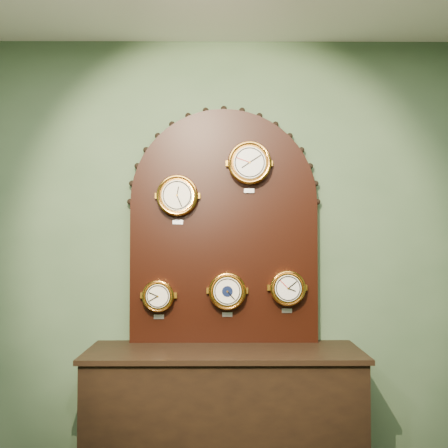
{
  "coord_description": "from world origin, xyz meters",
  "views": [
    {
      "loc": [
        -0.02,
        -0.74,
        1.49
      ],
      "look_at": [
        0.0,
        2.25,
        1.58
      ],
      "focal_mm": 39.66,
      "sensor_mm": 36.0,
      "label": 1
    }
  ],
  "objects_px": {
    "hygrometer": "(158,296)",
    "barometer": "(227,291)",
    "arabic_clock": "(249,163)",
    "tide_clock": "(287,288)",
    "roman_clock": "(177,196)",
    "shop_counter": "(224,422)",
    "display_board": "(224,218)"
  },
  "relations": [
    {
      "from": "roman_clock",
      "to": "arabic_clock",
      "type": "height_order",
      "value": "arabic_clock"
    },
    {
      "from": "hygrometer",
      "to": "shop_counter",
      "type": "bearing_deg",
      "value": -20.49
    },
    {
      "from": "roman_clock",
      "to": "hygrometer",
      "type": "xyz_separation_m",
      "value": [
        -0.12,
        0.0,
        -0.63
      ]
    },
    {
      "from": "arabic_clock",
      "to": "barometer",
      "type": "relative_size",
      "value": 1.14
    },
    {
      "from": "barometer",
      "to": "arabic_clock",
      "type": "bearing_deg",
      "value": -0.34
    },
    {
      "from": "barometer",
      "to": "tide_clock",
      "type": "bearing_deg",
      "value": 0.06
    },
    {
      "from": "tide_clock",
      "to": "arabic_clock",
      "type": "bearing_deg",
      "value": -179.71
    },
    {
      "from": "arabic_clock",
      "to": "tide_clock",
      "type": "height_order",
      "value": "arabic_clock"
    },
    {
      "from": "arabic_clock",
      "to": "hygrometer",
      "type": "bearing_deg",
      "value": 179.82
    },
    {
      "from": "arabic_clock",
      "to": "barometer",
      "type": "distance_m",
      "value": 0.82
    },
    {
      "from": "shop_counter",
      "to": "hygrometer",
      "type": "relative_size",
      "value": 6.37
    },
    {
      "from": "display_board",
      "to": "tide_clock",
      "type": "height_order",
      "value": "display_board"
    },
    {
      "from": "roman_clock",
      "to": "barometer",
      "type": "distance_m",
      "value": 0.68
    },
    {
      "from": "barometer",
      "to": "shop_counter",
      "type": "bearing_deg",
      "value": -97.99
    },
    {
      "from": "arabic_clock",
      "to": "tide_clock",
      "type": "xyz_separation_m",
      "value": [
        0.24,
        0.0,
        -0.79
      ]
    },
    {
      "from": "roman_clock",
      "to": "hygrometer",
      "type": "bearing_deg",
      "value": 179.26
    },
    {
      "from": "roman_clock",
      "to": "barometer",
      "type": "bearing_deg",
      "value": 0.09
    },
    {
      "from": "roman_clock",
      "to": "tide_clock",
      "type": "height_order",
      "value": "roman_clock"
    },
    {
      "from": "shop_counter",
      "to": "barometer",
      "type": "relative_size",
      "value": 5.62
    },
    {
      "from": "arabic_clock",
      "to": "display_board",
      "type": "bearing_deg",
      "value": 157.31
    },
    {
      "from": "tide_clock",
      "to": "hygrometer",
      "type": "bearing_deg",
      "value": 179.96
    },
    {
      "from": "shop_counter",
      "to": "hygrometer",
      "type": "xyz_separation_m",
      "value": [
        -0.41,
        0.15,
        0.73
      ]
    },
    {
      "from": "arabic_clock",
      "to": "tide_clock",
      "type": "relative_size",
      "value": 1.18
    },
    {
      "from": "hygrometer",
      "to": "barometer",
      "type": "relative_size",
      "value": 0.88
    },
    {
      "from": "shop_counter",
      "to": "barometer",
      "type": "xyz_separation_m",
      "value": [
        0.02,
        0.15,
        0.76
      ]
    },
    {
      "from": "barometer",
      "to": "display_board",
      "type": "bearing_deg",
      "value": 107.81
    },
    {
      "from": "display_board",
      "to": "tide_clock",
      "type": "xyz_separation_m",
      "value": [
        0.4,
        -0.07,
        -0.45
      ]
    },
    {
      "from": "roman_clock",
      "to": "barometer",
      "type": "relative_size",
      "value": 1.09
    },
    {
      "from": "roman_clock",
      "to": "tide_clock",
      "type": "bearing_deg",
      "value": 0.07
    },
    {
      "from": "shop_counter",
      "to": "hygrometer",
      "type": "distance_m",
      "value": 0.85
    },
    {
      "from": "shop_counter",
      "to": "tide_clock",
      "type": "height_order",
      "value": "tide_clock"
    },
    {
      "from": "roman_clock",
      "to": "arabic_clock",
      "type": "xyz_separation_m",
      "value": [
        0.46,
        -0.0,
        0.21
      ]
    }
  ]
}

